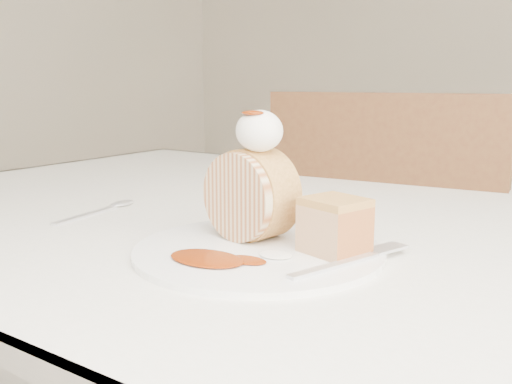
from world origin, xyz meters
The scene contains 10 objects.
table centered at (0.00, 0.20, 0.66)m, with size 1.40×0.90×0.75m.
chair_far centered at (-0.04, 0.62, 0.52)m, with size 0.47×0.47×0.91m.
plate centered at (0.03, 0.02, 0.75)m, with size 0.26×0.26×0.01m, color white.
roulade_slice centered at (0.01, 0.05, 0.80)m, with size 0.10×0.10×0.05m, color beige.
cake_chunk centered at (0.11, 0.05, 0.78)m, with size 0.06×0.05×0.05m, color tan.
whipped_cream centered at (0.02, 0.04, 0.88)m, with size 0.05×0.05×0.04m, color white.
caramel_drizzle centered at (0.02, 0.03, 0.90)m, with size 0.03×0.02×0.01m, color maroon.
caramel_pool centered at (0.02, -0.04, 0.76)m, with size 0.08×0.05×0.00m, color maroon, non-canonical shape.
fork centered at (0.13, 0.01, 0.76)m, with size 0.02×0.15×0.00m, color silver.
spoon centered at (-0.25, 0.03, 0.75)m, with size 0.02×0.14×0.00m, color silver.
Camera 1 is at (0.35, -0.45, 0.93)m, focal length 40.00 mm.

